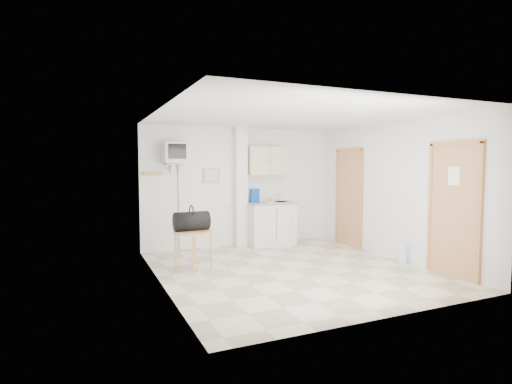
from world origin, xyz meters
name	(u,v)px	position (x,y,z in m)	size (l,w,h in m)	color
ground	(291,270)	(0.00, 0.00, 0.00)	(4.50, 4.50, 0.00)	beige
room_envelope	(302,176)	(0.24, 0.09, 1.54)	(4.24, 4.54, 2.55)	white
kitchenette	(270,207)	(0.57, 2.00, 0.80)	(1.03, 0.58, 2.10)	silver
crt_television	(175,153)	(-1.45, 2.02, 1.94)	(0.44, 0.45, 2.15)	slate
round_table	(193,236)	(-1.48, 0.61, 0.57)	(0.65, 0.65, 0.65)	#B27F4C
duffel_bag	(192,221)	(-1.50, 0.64, 0.81)	(0.57, 0.33, 0.41)	black
water_bottle	(403,253)	(1.98, -0.42, 0.18)	(0.13, 0.13, 0.40)	#B1DAF4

